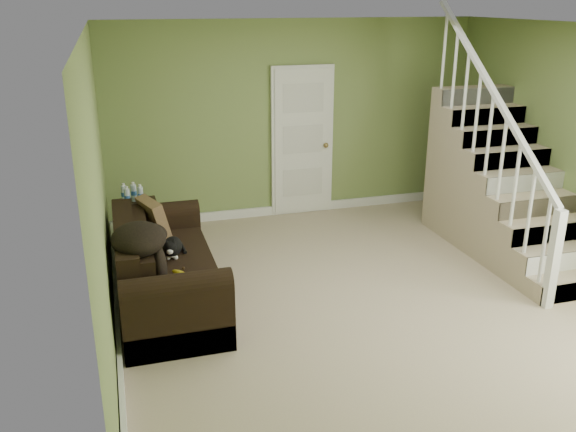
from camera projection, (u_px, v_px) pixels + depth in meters
floor at (374, 299)px, 6.09m from camera, size 5.00×5.50×0.01m
ceiling at (388, 27)px, 5.21m from camera, size 5.00×5.50×0.01m
wall_back at (294, 120)px, 8.13m from camera, size 5.00×0.04×2.60m
wall_left at (100, 197)px, 4.99m from camera, size 0.04×5.50×2.60m
baseboard_back at (295, 208)px, 8.53m from camera, size 5.00×0.04×0.12m
baseboard_left at (118, 329)px, 5.42m from camera, size 0.04×5.50×0.12m
door at (302, 142)px, 8.22m from camera, size 0.86×0.12×2.02m
staircase at (497, 193)px, 7.27m from camera, size 1.00×2.51×2.82m
sofa at (162, 273)px, 5.92m from camera, size 0.92×2.13×0.84m
side_table at (137, 227)px, 7.13m from camera, size 0.51×0.51×0.83m
cat at (173, 247)px, 5.93m from camera, size 0.25×0.51×0.24m
banana at (180, 274)px, 5.51m from camera, size 0.17×0.20×0.06m
throw_pillow at (154, 220)px, 6.39m from camera, size 0.36×0.51×0.47m
throw_blanket at (138, 239)px, 5.27m from camera, size 0.52×0.65×0.25m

